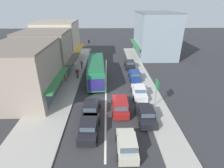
# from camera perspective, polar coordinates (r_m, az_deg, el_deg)

# --- Properties ---
(ground_plane) EXTENTS (140.00, 140.00, 0.00)m
(ground_plane) POSITION_cam_1_polar(r_m,az_deg,el_deg) (23.12, -2.04, -5.42)
(ground_plane) COLOR #2D2D30
(lane_centre_line) EXTENTS (0.20, 28.00, 0.01)m
(lane_centre_line) POSITION_cam_1_polar(r_m,az_deg,el_deg) (26.64, -2.00, -1.02)
(lane_centre_line) COLOR silver
(lane_centre_line) RESTS_ON ground
(sidewalk_left) EXTENTS (5.20, 44.00, 0.14)m
(sidewalk_left) POSITION_cam_1_polar(r_m,az_deg,el_deg) (29.29, -15.41, 0.70)
(sidewalk_left) COLOR #A39E96
(sidewalk_left) RESTS_ON ground
(kerb_right) EXTENTS (2.80, 44.00, 0.12)m
(kerb_right) POSITION_cam_1_polar(r_m,az_deg,el_deg) (29.03, 10.34, 0.99)
(kerb_right) COLOR #A39E96
(kerb_right) RESTS_ON ground
(shopfront_corner_near) EXTENTS (8.15, 9.46, 7.24)m
(shopfront_corner_near) POSITION_cam_1_polar(r_m,az_deg,el_deg) (24.78, -26.46, 3.27)
(shopfront_corner_near) COLOR gray
(shopfront_corner_near) RESTS_ON ground
(shopfront_mid_block) EXTENTS (8.75, 7.35, 7.52)m
(shopfront_mid_block) POSITION_cam_1_polar(r_m,az_deg,el_deg) (32.44, -20.60, 9.31)
(shopfront_mid_block) COLOR gray
(shopfront_mid_block) RESTS_ON ground
(shopfront_far_end) EXTENTS (8.96, 8.77, 8.24)m
(shopfront_far_end) POSITION_cam_1_polar(r_m,az_deg,el_deg) (40.12, -17.11, 13.14)
(shopfront_far_end) COLOR beige
(shopfront_far_end) RESTS_ON ground
(building_right_far) EXTENTS (9.23, 12.29, 9.82)m
(building_right_far) POSITION_cam_1_polar(r_m,az_deg,el_deg) (43.46, 13.90, 15.42)
(building_right_far) COLOR #84939E
(building_right_far) RESTS_ON ground
(city_bus) EXTENTS (3.13, 10.97, 3.23)m
(city_bus) POSITION_cam_1_polar(r_m,az_deg,el_deg) (28.64, -5.19, 4.90)
(city_bus) COLOR #237A4C
(city_bus) RESTS_ON ground
(sedan_adjacent_lane_lead) EXTENTS (2.02, 4.26, 1.47)m
(sedan_adjacent_lane_lead) POSITION_cam_1_polar(r_m,az_deg,el_deg) (20.31, -6.86, -8.17)
(sedan_adjacent_lane_lead) COLOR black
(sedan_adjacent_lane_lead) RESTS_ON ground
(wagon_behind_bus_near) EXTENTS (1.96, 4.51, 1.58)m
(wagon_behind_bus_near) POSITION_cam_1_polar(r_m,az_deg,el_deg) (20.75, 2.68, -6.93)
(wagon_behind_bus_near) COLOR maroon
(wagon_behind_bus_near) RESTS_ON ground
(hatchback_behind_bus_mid) EXTENTS (1.83, 3.71, 1.54)m
(hatchback_behind_bus_mid) POSITION_cam_1_polar(r_m,az_deg,el_deg) (15.88, 4.89, -19.09)
(hatchback_behind_bus_mid) COLOR #B7B29E
(hatchback_behind_bus_mid) RESTS_ON ground
(sedan_queue_gap_filler) EXTENTS (2.03, 4.27, 1.47)m
(sedan_queue_gap_filler) POSITION_cam_1_polar(r_m,az_deg,el_deg) (17.74, -7.51, -13.86)
(sedan_queue_gap_filler) COLOR black
(sedan_queue_gap_filler) RESTS_ON ground
(parked_sedan_kerb_front) EXTENTS (1.92, 4.21, 1.47)m
(parked_sedan_kerb_front) POSITION_cam_1_polar(r_m,az_deg,el_deg) (19.68, 11.02, -9.72)
(parked_sedan_kerb_front) COLOR black
(parked_sedan_kerb_front) RESTS_ON ground
(parked_sedan_kerb_second) EXTENTS (1.95, 4.23, 1.47)m
(parked_sedan_kerb_second) POSITION_cam_1_polar(r_m,az_deg,el_deg) (24.22, 8.81, -2.42)
(parked_sedan_kerb_second) COLOR silver
(parked_sedan_kerb_second) RESTS_ON ground
(parked_hatchback_kerb_third) EXTENTS (1.83, 3.71, 1.54)m
(parked_hatchback_kerb_third) POSITION_cam_1_polar(r_m,az_deg,el_deg) (29.27, 7.41, 2.79)
(parked_hatchback_kerb_third) COLOR navy
(parked_hatchback_kerb_third) RESTS_ON ground
(parked_sedan_kerb_rear) EXTENTS (1.94, 4.22, 1.47)m
(parked_sedan_kerb_rear) POSITION_cam_1_polar(r_m,az_deg,el_deg) (34.60, 5.81, 6.35)
(parked_sedan_kerb_rear) COLOR black
(parked_sedan_kerb_rear) RESTS_ON ground
(traffic_light_downstreet) EXTENTS (0.33, 0.24, 4.20)m
(traffic_light_downstreet) POSITION_cam_1_polar(r_m,az_deg,el_deg) (40.13, -7.46, 12.17)
(traffic_light_downstreet) COLOR gray
(traffic_light_downstreet) RESTS_ON ground
(directional_road_sign) EXTENTS (0.10, 1.40, 3.60)m
(directional_road_sign) POSITION_cam_1_polar(r_m,az_deg,el_deg) (21.28, 14.38, -0.87)
(directional_road_sign) COLOR gray
(directional_road_sign) RESTS_ON ground
(pedestrian_with_handbag_near) EXTENTS (0.44, 0.64, 1.63)m
(pedestrian_with_handbag_near) POSITION_cam_1_polar(r_m,az_deg,el_deg) (34.08, -9.87, 6.53)
(pedestrian_with_handbag_near) COLOR #4C4742
(pedestrian_with_handbag_near) RESTS_ON sidewalk_left
(pedestrian_browsing_midblock) EXTENTS (0.49, 0.38, 1.63)m
(pedestrian_browsing_midblock) POSITION_cam_1_polar(r_m,az_deg,el_deg) (29.66, -11.26, 3.55)
(pedestrian_browsing_midblock) COLOR #333338
(pedestrian_browsing_midblock) RESTS_ON sidewalk_left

